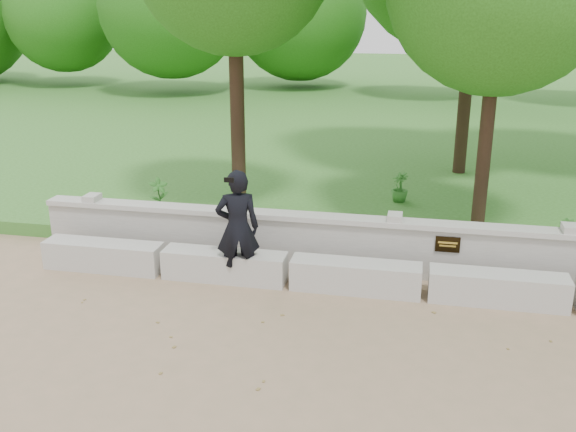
# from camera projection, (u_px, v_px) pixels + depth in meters

# --- Properties ---
(ground) EXTENTS (80.00, 80.00, 0.00)m
(ground) POSITION_uv_depth(u_px,v_px,m) (423.00, 365.00, 7.50)
(ground) COLOR #987B5D
(ground) RESTS_ON ground
(lawn) EXTENTS (40.00, 22.00, 0.25)m
(lawn) POSITION_uv_depth(u_px,v_px,m) (427.00, 132.00, 20.46)
(lawn) COLOR #346621
(lawn) RESTS_ON ground
(concrete_bench) EXTENTS (11.90, 0.45, 0.45)m
(concrete_bench) POSITION_uv_depth(u_px,v_px,m) (425.00, 282.00, 9.19)
(concrete_bench) COLOR beige
(concrete_bench) RESTS_ON ground
(parapet_wall) EXTENTS (12.50, 0.35, 0.90)m
(parapet_wall) POSITION_uv_depth(u_px,v_px,m) (426.00, 249.00, 9.77)
(parapet_wall) COLOR #B5B3AB
(parapet_wall) RESTS_ON ground
(man_main) EXTENTS (0.75, 0.69, 1.77)m
(man_main) POSITION_uv_depth(u_px,v_px,m) (238.00, 228.00, 9.42)
(man_main) COLOR black
(man_main) RESTS_ON ground
(shrub_a) EXTENTS (0.43, 0.41, 0.68)m
(shrub_a) POSITION_uv_depth(u_px,v_px,m) (159.00, 196.00, 12.06)
(shrub_a) COLOR #2F6D25
(shrub_a) RESTS_ON lawn
(shrub_b) EXTENTS (0.39, 0.42, 0.60)m
(shrub_b) POSITION_uv_depth(u_px,v_px,m) (566.00, 238.00, 9.98)
(shrub_b) COLOR #2F6D25
(shrub_b) RESTS_ON lawn
(shrub_d) EXTENTS (0.44, 0.44, 0.59)m
(shrub_d) POSITION_uv_depth(u_px,v_px,m) (400.00, 187.00, 12.77)
(shrub_d) COLOR #2F6D25
(shrub_d) RESTS_ON lawn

